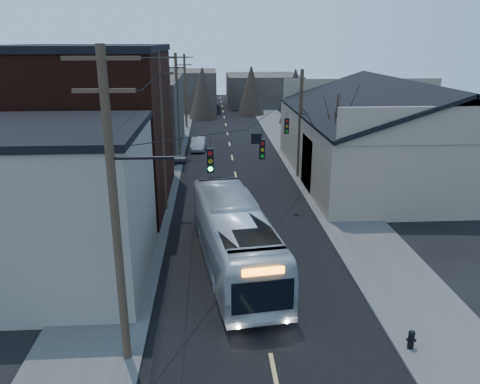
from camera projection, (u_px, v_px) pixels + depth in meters
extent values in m
cube|color=black|center=(233.00, 163.00, 42.18)|extent=(9.00, 110.00, 0.02)
cube|color=#474744|center=(161.00, 163.00, 41.78)|extent=(4.00, 110.00, 0.12)
cube|color=#474744|center=(304.00, 161.00, 42.55)|extent=(4.00, 110.00, 0.12)
cube|color=gray|center=(53.00, 208.00, 20.64)|extent=(8.00, 8.00, 7.00)
cube|color=black|center=(88.00, 130.00, 30.55)|extent=(10.00, 12.00, 10.00)
cube|color=#2F2A25|center=(134.00, 115.00, 46.22)|extent=(9.00, 14.00, 7.00)
cube|color=#80735D|center=(398.00, 146.00, 37.44)|extent=(16.00, 20.00, 5.00)
cube|color=black|center=(352.00, 98.00, 36.02)|extent=(8.16, 20.60, 2.86)
cube|color=black|center=(453.00, 97.00, 36.50)|extent=(8.16, 20.60, 2.86)
cube|color=#2F2A25|center=(185.00, 90.00, 74.10)|extent=(10.00, 12.00, 6.00)
cube|color=#2F2A25|center=(263.00, 90.00, 79.78)|extent=(12.00, 14.00, 5.00)
cone|color=black|center=(335.00, 147.00, 31.97)|extent=(0.40, 0.40, 7.20)
cylinder|color=#382B1E|center=(115.00, 219.00, 14.64)|extent=(0.28, 0.28, 10.50)
cube|color=#382B1E|center=(101.00, 58.00, 13.13)|extent=(2.20, 0.12, 0.12)
cylinder|color=#382B1E|center=(162.00, 135.00, 28.95)|extent=(0.28, 0.28, 10.00)
cube|color=#382B1E|center=(158.00, 57.00, 27.52)|extent=(2.20, 0.12, 0.12)
cylinder|color=#382B1E|center=(177.00, 106.00, 43.26)|extent=(0.28, 0.28, 9.50)
cube|color=#382B1E|center=(175.00, 57.00, 41.91)|extent=(2.20, 0.12, 0.12)
cylinder|color=#382B1E|center=(185.00, 92.00, 57.57)|extent=(0.28, 0.28, 9.00)
cube|color=#382B1E|center=(184.00, 57.00, 56.30)|extent=(2.20, 0.12, 0.12)
cylinder|color=#382B1E|center=(300.00, 125.00, 36.42)|extent=(0.28, 0.28, 8.50)
cube|color=black|center=(210.00, 161.00, 18.87)|extent=(0.28, 0.20, 1.00)
cube|color=black|center=(262.00, 149.00, 23.48)|extent=(0.28, 0.20, 1.00)
cube|color=black|center=(287.00, 126.00, 29.28)|extent=(0.28, 0.20, 1.00)
imported|color=silver|center=(234.00, 236.00, 22.40)|extent=(4.25, 11.87, 3.24)
imported|color=#96979D|center=(198.00, 144.00, 46.95)|extent=(1.52, 3.92, 1.27)
cylinder|color=black|center=(411.00, 341.00, 16.61)|extent=(0.23, 0.23, 0.57)
sphere|color=black|center=(412.00, 333.00, 16.51)|extent=(0.25, 0.25, 0.25)
cylinder|color=black|center=(411.00, 340.00, 16.59)|extent=(0.35, 0.20, 0.11)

